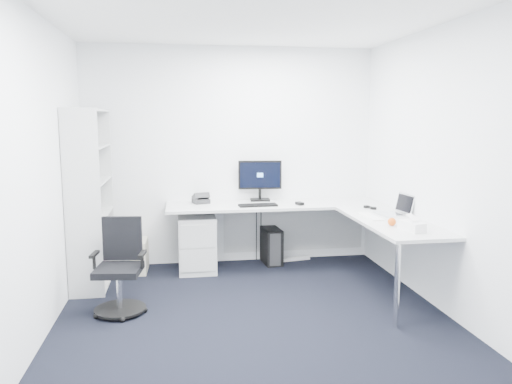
{
  "coord_description": "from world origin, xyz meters",
  "views": [
    {
      "loc": [
        -0.67,
        -4.13,
        1.84
      ],
      "look_at": [
        0.15,
        1.05,
        1.05
      ],
      "focal_mm": 35.0,
      "sensor_mm": 36.0,
      "label": 1
    }
  ],
  "objects": [
    {
      "name": "monitor",
      "position": [
        0.35,
        1.99,
        1.06
      ],
      "size": [
        0.56,
        0.22,
        0.52
      ],
      "primitive_type": null,
      "rotation": [
        0.0,
        0.0,
        -0.09
      ],
      "color": "black",
      "rests_on": "l_desk"
    },
    {
      "name": "l_desk",
      "position": [
        0.55,
        1.4,
        0.4
      ],
      "size": [
        2.73,
        1.53,
        0.8
      ],
      "primitive_type": null,
      "color": "#BCBEBE",
      "rests_on": "ground"
    },
    {
      "name": "tissue_box",
      "position": [
        1.46,
        0.1,
        0.84
      ],
      "size": [
        0.18,
        0.27,
        0.09
      ],
      "primitive_type": "cube",
      "rotation": [
        0.0,
        0.0,
        0.22
      ],
      "color": "white",
      "rests_on": "l_desk"
    },
    {
      "name": "ceiling",
      "position": [
        0.0,
        0.0,
        2.7
      ],
      "size": [
        4.2,
        4.2,
        0.0
      ],
      "primitive_type": "plane",
      "color": "white"
    },
    {
      "name": "ground",
      "position": [
        0.0,
        0.0,
        0.0
      ],
      "size": [
        4.2,
        4.2,
        0.0
      ],
      "primitive_type": "plane",
      "color": "black"
    },
    {
      "name": "white_keyboard",
      "position": [
        1.32,
        0.77,
        0.8
      ],
      "size": [
        0.14,
        0.44,
        0.01
      ],
      "primitive_type": "cube",
      "rotation": [
        0.0,
        0.0,
        0.03
      ],
      "color": "white",
      "rests_on": "l_desk"
    },
    {
      "name": "black_pc_tower",
      "position": [
        0.48,
        1.94,
        0.22
      ],
      "size": [
        0.24,
        0.48,
        0.45
      ],
      "primitive_type": "cube",
      "rotation": [
        0.0,
        0.0,
        0.09
      ],
      "color": "black",
      "rests_on": "ground"
    },
    {
      "name": "power_strip",
      "position": [
        0.82,
        1.98,
        0.02
      ],
      "size": [
        0.37,
        0.13,
        0.04
      ],
      "primitive_type": "cube",
      "rotation": [
        0.0,
        0.0,
        0.18
      ],
      "color": "white",
      "rests_on": "ground"
    },
    {
      "name": "wall_back",
      "position": [
        0.0,
        2.1,
        1.35
      ],
      "size": [
        3.6,
        0.02,
        2.7
      ],
      "primitive_type": "cube",
      "color": "white",
      "rests_on": "ground"
    },
    {
      "name": "black_keyboard",
      "position": [
        0.26,
        1.6,
        0.81
      ],
      "size": [
        0.46,
        0.18,
        0.02
      ],
      "primitive_type": "cube",
      "rotation": [
        0.0,
        0.0,
        0.05
      ],
      "color": "black",
      "rests_on": "l_desk"
    },
    {
      "name": "wall_front",
      "position": [
        0.0,
        -2.1,
        1.35
      ],
      "size": [
        3.6,
        0.02,
        2.7
      ],
      "primitive_type": "cube",
      "color": "white",
      "rests_on": "ground"
    },
    {
      "name": "desk_phone",
      "position": [
        -0.4,
        1.91,
        0.86
      ],
      "size": [
        0.23,
        0.23,
        0.13
      ],
      "primitive_type": null,
      "rotation": [
        0.0,
        0.0,
        0.25
      ],
      "color": "#29292B",
      "rests_on": "l_desk"
    },
    {
      "name": "orange_fruit",
      "position": [
        1.37,
        0.33,
        0.84
      ],
      "size": [
        0.08,
        0.08,
        0.08
      ],
      "primitive_type": "sphere",
      "color": "#DE5713",
      "rests_on": "l_desk"
    },
    {
      "name": "drawer_pedestal",
      "position": [
        -0.46,
        1.75,
        0.34
      ],
      "size": [
        0.44,
        0.55,
        0.68
      ],
      "primitive_type": "cube",
      "color": "#BCBEBE",
      "rests_on": "ground"
    },
    {
      "name": "laptop",
      "position": [
        1.57,
        0.86,
        0.91
      ],
      "size": [
        0.35,
        0.35,
        0.23
      ],
      "primitive_type": null,
      "rotation": [
        0.0,
        0.0,
        0.11
      ],
      "color": "silver",
      "rests_on": "l_desk"
    },
    {
      "name": "bookshelf",
      "position": [
        -1.62,
        1.45,
        0.97
      ],
      "size": [
        0.38,
        0.97,
        1.93
      ],
      "primitive_type": null,
      "color": "#BABDBD",
      "rests_on": "ground"
    },
    {
      "name": "wall_right",
      "position": [
        1.8,
        0.0,
        1.35
      ],
      "size": [
        0.02,
        4.2,
        2.7
      ],
      "primitive_type": "cube",
      "color": "white",
      "rests_on": "ground"
    },
    {
      "name": "wall_left",
      "position": [
        -1.8,
        0.0,
        1.35
      ],
      "size": [
        0.02,
        4.2,
        2.7
      ],
      "primitive_type": "cube",
      "color": "white",
      "rests_on": "ground"
    },
    {
      "name": "beige_pc_tower",
      "position": [
        -1.15,
        1.81,
        0.19
      ],
      "size": [
        0.2,
        0.41,
        0.39
      ],
      "primitive_type": "cube",
      "rotation": [
        0.0,
        0.0,
        -0.03
      ],
      "color": "beige",
      "rests_on": "ground"
    },
    {
      "name": "headphones",
      "position": [
        1.51,
        1.24,
        0.82
      ],
      "size": [
        0.16,
        0.19,
        0.04
      ],
      "primitive_type": null,
      "rotation": [
        0.0,
        0.0,
        0.36
      ],
      "color": "black",
      "rests_on": "l_desk"
    },
    {
      "name": "mouse",
      "position": [
        0.77,
        1.6,
        0.81
      ],
      "size": [
        0.09,
        0.12,
        0.03
      ],
      "primitive_type": "cube",
      "rotation": [
        0.0,
        0.0,
        0.29
      ],
      "color": "black",
      "rests_on": "l_desk"
    },
    {
      "name": "task_chair",
      "position": [
        -1.24,
        0.52,
        0.45
      ],
      "size": [
        0.56,
        0.56,
        0.89
      ],
      "primitive_type": null,
      "rotation": [
        0.0,
        0.0,
        -0.13
      ],
      "color": "black",
      "rests_on": "ground"
    }
  ]
}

